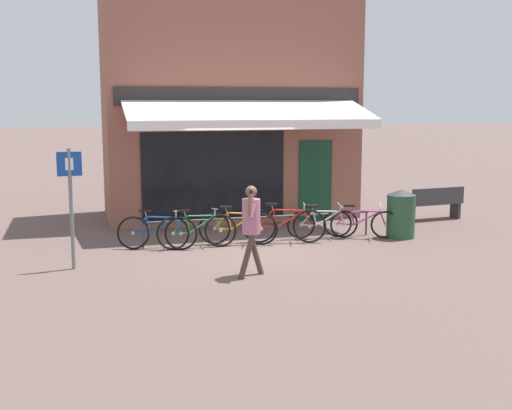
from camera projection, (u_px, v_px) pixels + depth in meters
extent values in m
plane|color=brown|center=(254.00, 248.00, 13.58)|extent=(160.00, 160.00, 0.00)
cube|color=#8E5647|center=(228.00, 98.00, 17.28)|extent=(6.56, 3.00, 6.40)
cube|color=black|center=(214.00, 176.00, 15.95)|extent=(3.61, 0.04, 2.20)
cube|color=#143D28|center=(315.00, 181.00, 16.70)|extent=(0.90, 0.04, 2.10)
cube|color=#282623|center=(242.00, 97.00, 15.84)|extent=(6.23, 0.06, 0.44)
cube|color=white|center=(251.00, 110.00, 15.09)|extent=(5.90, 1.72, 0.50)
cube|color=white|center=(261.00, 125.00, 14.33)|extent=(5.90, 0.03, 0.20)
cylinder|color=#47494F|center=(260.00, 217.00, 14.17)|extent=(5.25, 0.04, 0.04)
cylinder|color=#47494F|center=(143.00, 236.00, 13.52)|extent=(0.04, 0.04, 0.55)
cylinder|color=#47494F|center=(366.00, 223.00, 14.91)|extent=(0.04, 0.04, 0.55)
torus|color=black|center=(181.00, 233.00, 13.39)|extent=(0.71, 0.37, 0.70)
cylinder|color=#9E9EA3|center=(181.00, 233.00, 13.39)|extent=(0.09, 0.09, 0.08)
torus|color=black|center=(133.00, 233.00, 13.45)|extent=(0.71, 0.37, 0.70)
cylinder|color=#9E9EA3|center=(133.00, 233.00, 13.45)|extent=(0.09, 0.09, 0.08)
cylinder|color=#1E4793|center=(163.00, 226.00, 13.41)|extent=(0.56, 0.17, 0.37)
cylinder|color=#1E4793|center=(161.00, 217.00, 13.42)|extent=(0.60, 0.24, 0.05)
cylinder|color=#1E4793|center=(148.00, 225.00, 13.43)|extent=(0.10, 0.12, 0.37)
cylinder|color=#1E4793|center=(142.00, 233.00, 13.44)|extent=(0.35, 0.15, 0.05)
cylinder|color=#1E4793|center=(140.00, 225.00, 13.44)|extent=(0.31, 0.08, 0.36)
cylinder|color=#1E4793|center=(178.00, 226.00, 13.40)|extent=(0.14, 0.13, 0.34)
cylinder|color=#9E9EA3|center=(146.00, 214.00, 13.43)|extent=(0.06, 0.06, 0.11)
cube|color=black|center=(145.00, 211.00, 13.43)|extent=(0.26, 0.18, 0.06)
cylinder|color=#9E9EA3|center=(176.00, 214.00, 13.40)|extent=(0.04, 0.05, 0.14)
cylinder|color=#9E9EA3|center=(176.00, 211.00, 13.40)|extent=(0.19, 0.50, 0.10)
torus|color=black|center=(221.00, 231.00, 13.69)|extent=(0.71, 0.15, 0.70)
cylinder|color=#9E9EA3|center=(221.00, 231.00, 13.69)|extent=(0.07, 0.07, 0.08)
torus|color=black|center=(173.00, 233.00, 13.40)|extent=(0.71, 0.15, 0.70)
cylinder|color=#9E9EA3|center=(173.00, 233.00, 13.40)|extent=(0.07, 0.07, 0.08)
cylinder|color=#23703D|center=(202.00, 224.00, 13.57)|extent=(0.57, 0.09, 0.37)
cylinder|color=#23703D|center=(200.00, 216.00, 13.56)|extent=(0.63, 0.05, 0.05)
cylinder|color=#23703D|center=(188.00, 225.00, 13.48)|extent=(0.12, 0.09, 0.37)
cylinder|color=#23703D|center=(182.00, 233.00, 13.45)|extent=(0.36, 0.04, 0.05)
cylinder|color=#23703D|center=(179.00, 225.00, 13.43)|extent=(0.31, 0.09, 0.37)
cylinder|color=#23703D|center=(218.00, 223.00, 13.67)|extent=(0.15, 0.08, 0.34)
cylinder|color=#9E9EA3|center=(185.00, 214.00, 13.46)|extent=(0.06, 0.04, 0.11)
cube|color=black|center=(184.00, 210.00, 13.45)|extent=(0.24, 0.11, 0.06)
cylinder|color=#9E9EA3|center=(215.00, 212.00, 13.65)|extent=(0.03, 0.04, 0.14)
cylinder|color=#9E9EA3|center=(215.00, 209.00, 13.64)|extent=(0.03, 0.52, 0.09)
torus|color=black|center=(262.00, 229.00, 13.84)|extent=(0.68, 0.28, 0.71)
cylinder|color=#9E9EA3|center=(262.00, 229.00, 13.84)|extent=(0.09, 0.08, 0.07)
torus|color=black|center=(215.00, 228.00, 13.90)|extent=(0.68, 0.28, 0.71)
cylinder|color=#9E9EA3|center=(215.00, 228.00, 13.90)|extent=(0.09, 0.08, 0.07)
cylinder|color=orange|center=(244.00, 222.00, 13.84)|extent=(0.55, 0.22, 0.38)
cylinder|color=orange|center=(242.00, 213.00, 13.82)|extent=(0.61, 0.24, 0.05)
cylinder|color=orange|center=(229.00, 221.00, 13.86)|extent=(0.11, 0.07, 0.37)
cylinder|color=orange|center=(223.00, 229.00, 13.89)|extent=(0.35, 0.15, 0.05)
cylinder|color=orange|center=(221.00, 221.00, 13.87)|extent=(0.30, 0.13, 0.37)
cylinder|color=orange|center=(259.00, 221.00, 13.82)|extent=(0.15, 0.08, 0.34)
cylinder|color=#9E9EA3|center=(227.00, 210.00, 13.83)|extent=(0.06, 0.04, 0.11)
cube|color=black|center=(226.00, 207.00, 13.82)|extent=(0.26, 0.17, 0.05)
cylinder|color=#9E9EA3|center=(256.00, 211.00, 13.79)|extent=(0.03, 0.03, 0.14)
cylinder|color=#9E9EA3|center=(256.00, 207.00, 13.78)|extent=(0.19, 0.50, 0.03)
torus|color=black|center=(310.00, 226.00, 14.06)|extent=(0.73, 0.27, 0.74)
cylinder|color=#9E9EA3|center=(310.00, 226.00, 14.06)|extent=(0.08, 0.08, 0.07)
torus|color=black|center=(259.00, 226.00, 14.06)|extent=(0.73, 0.27, 0.74)
cylinder|color=#9E9EA3|center=(259.00, 226.00, 14.06)|extent=(0.08, 0.08, 0.07)
cylinder|color=#B21E1E|center=(290.00, 219.00, 14.04)|extent=(0.60, 0.19, 0.40)
cylinder|color=#B21E1E|center=(289.00, 210.00, 14.02)|extent=(0.66, 0.22, 0.05)
cylinder|color=#B21E1E|center=(275.00, 218.00, 14.04)|extent=(0.12, 0.08, 0.39)
cylinder|color=#B21E1E|center=(268.00, 227.00, 14.06)|extent=(0.38, 0.14, 0.05)
cylinder|color=#B21E1E|center=(266.00, 218.00, 14.04)|extent=(0.33, 0.11, 0.39)
cylinder|color=#B21E1E|center=(307.00, 218.00, 14.04)|extent=(0.16, 0.09, 0.36)
cylinder|color=#9E9EA3|center=(272.00, 207.00, 14.01)|extent=(0.06, 0.04, 0.11)
cube|color=black|center=(272.00, 204.00, 14.00)|extent=(0.26, 0.16, 0.05)
cylinder|color=#9E9EA3|center=(304.00, 207.00, 14.01)|extent=(0.03, 0.04, 0.14)
cylinder|color=#9E9EA3|center=(304.00, 204.00, 14.00)|extent=(0.17, 0.51, 0.04)
torus|color=black|center=(344.00, 224.00, 14.58)|extent=(0.65, 0.21, 0.65)
cylinder|color=#9E9EA3|center=(344.00, 224.00, 14.58)|extent=(0.08, 0.08, 0.07)
torus|color=black|center=(301.00, 225.00, 14.47)|extent=(0.65, 0.21, 0.65)
cylinder|color=#9E9EA3|center=(301.00, 225.00, 14.47)|extent=(0.08, 0.08, 0.07)
cylinder|color=#BCB7B2|center=(328.00, 218.00, 14.50)|extent=(0.55, 0.15, 0.35)
cylinder|color=#BCB7B2|center=(327.00, 211.00, 14.46)|extent=(0.61, 0.14, 0.05)
cylinder|color=#BCB7B2|center=(315.00, 218.00, 14.47)|extent=(0.12, 0.05, 0.34)
cylinder|color=#BCB7B2|center=(309.00, 225.00, 14.49)|extent=(0.35, 0.09, 0.05)
cylinder|color=#BCB7B2|center=(307.00, 218.00, 14.45)|extent=(0.30, 0.11, 0.34)
cylinder|color=#BCB7B2|center=(342.00, 218.00, 14.53)|extent=(0.15, 0.04, 0.31)
cylinder|color=#9E9EA3|center=(313.00, 209.00, 14.41)|extent=(0.06, 0.03, 0.11)
cube|color=black|center=(312.00, 206.00, 14.40)|extent=(0.25, 0.14, 0.06)
cylinder|color=#9E9EA3|center=(340.00, 208.00, 14.48)|extent=(0.03, 0.04, 0.14)
cylinder|color=#9E9EA3|center=(340.00, 205.00, 14.46)|extent=(0.11, 0.52, 0.07)
torus|color=black|center=(385.00, 225.00, 14.48)|extent=(0.65, 0.40, 0.65)
cylinder|color=#9E9EA3|center=(385.00, 225.00, 14.48)|extent=(0.09, 0.09, 0.08)
torus|color=black|center=(337.00, 223.00, 14.65)|extent=(0.65, 0.40, 0.65)
cylinder|color=#9E9EA3|center=(337.00, 223.00, 14.65)|extent=(0.09, 0.09, 0.08)
cylinder|color=#892D7A|center=(367.00, 218.00, 14.50)|extent=(0.54, 0.32, 0.35)
cylinder|color=#892D7A|center=(365.00, 211.00, 14.46)|extent=(0.61, 0.31, 0.05)
cylinder|color=#892D7A|center=(352.00, 217.00, 14.55)|extent=(0.13, 0.05, 0.34)
cylinder|color=#892D7A|center=(346.00, 224.00, 14.62)|extent=(0.36, 0.19, 0.05)
cylinder|color=#892D7A|center=(344.00, 217.00, 14.58)|extent=(0.29, 0.21, 0.34)
cylinder|color=#892D7A|center=(383.00, 218.00, 14.45)|extent=(0.16, 0.04, 0.32)
cylinder|color=#9E9EA3|center=(350.00, 208.00, 14.49)|extent=(0.06, 0.03, 0.11)
cube|color=black|center=(350.00, 205.00, 14.48)|extent=(0.26, 0.20, 0.06)
cylinder|color=#9E9EA3|center=(380.00, 209.00, 14.39)|extent=(0.04, 0.05, 0.14)
cylinder|color=#9E9EA3|center=(381.00, 206.00, 14.37)|extent=(0.24, 0.48, 0.10)
cylinder|color=#47382D|center=(247.00, 257.00, 11.18)|extent=(0.33, 0.13, 0.80)
cylinder|color=#47382D|center=(255.00, 253.00, 11.42)|extent=(0.33, 0.13, 0.80)
cylinder|color=#B26684|center=(251.00, 216.00, 11.19)|extent=(0.34, 0.34, 0.61)
sphere|color=brown|center=(251.00, 191.00, 11.13)|extent=(0.20, 0.20, 0.20)
cylinder|color=#B26684|center=(252.00, 214.00, 11.40)|extent=(0.28, 0.17, 0.54)
cylinder|color=#B26684|center=(252.00, 210.00, 10.98)|extent=(0.20, 0.18, 0.27)
cylinder|color=brown|center=(251.00, 206.00, 10.96)|extent=(0.12, 0.18, 0.41)
cube|color=black|center=(251.00, 194.00, 10.98)|extent=(0.03, 0.07, 0.14)
cylinder|color=#23472D|center=(401.00, 216.00, 14.60)|extent=(0.64, 0.64, 0.98)
cone|color=#33353A|center=(402.00, 192.00, 14.51)|extent=(0.65, 0.65, 0.13)
cylinder|color=slate|center=(71.00, 210.00, 11.69)|extent=(0.07, 0.07, 2.23)
cube|color=#14429E|center=(69.00, 164.00, 11.56)|extent=(0.44, 0.02, 0.44)
cube|color=white|center=(69.00, 164.00, 11.54)|extent=(0.14, 0.01, 0.22)
cube|color=#38383D|center=(433.00, 203.00, 16.89)|extent=(1.64, 0.60, 0.06)
cube|color=#38383D|center=(438.00, 195.00, 16.68)|extent=(1.60, 0.21, 0.40)
cube|color=#38383D|center=(410.00, 213.00, 16.66)|extent=(0.12, 0.36, 0.45)
cube|color=#38383D|center=(455.00, 210.00, 17.19)|extent=(0.12, 0.36, 0.45)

